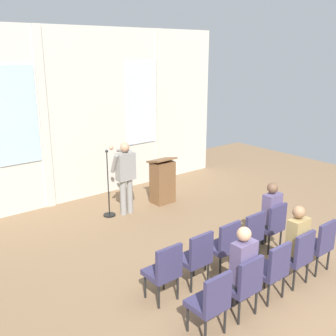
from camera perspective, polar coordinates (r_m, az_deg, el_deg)
The scene contains 18 objects.
ground_plane at distance 6.48m, azimuth 16.02°, elevation -18.44°, with size 15.58×15.58×0.00m, color #846647.
rear_partition at distance 10.09m, azimuth -11.79°, elevation 7.40°, with size 8.33×0.14×4.20m.
speaker at distance 9.05m, azimuth -6.14°, elevation -0.72°, with size 0.50×0.69×1.69m.
mic_stand at distance 9.17m, azimuth -8.46°, elevation -4.81°, with size 0.28×0.28×1.55m.
lectern at distance 9.79m, azimuth -0.80°, elevation -1.88°, with size 0.60×0.48×1.16m.
chair_r0_c0 at distance 6.07m, azimuth -0.52°, elevation -14.31°, with size 0.46×0.44×0.94m.
chair_r0_c1 at distance 6.43m, azimuth 4.07°, elevation -12.44°, with size 0.46×0.44×0.94m.
chair_r0_c2 at distance 6.83m, azimuth 8.08°, elevation -10.72°, with size 0.46×0.44×0.94m.
chair_r0_c3 at distance 7.27m, azimuth 11.59°, elevation -9.16°, with size 0.46×0.44×0.94m.
chair_r0_c4 at distance 7.74m, azimuth 14.66°, elevation -7.75°, with size 0.46×0.44×0.94m.
audience_r0_c4 at distance 7.70m, azimuth 14.28°, elevation -6.19°, with size 0.36×0.39×1.33m.
chair_r1_c0 at distance 5.46m, azimuth 6.19°, elevation -18.31°, with size 0.46×0.44×0.94m.
chair_r1_c1 at distance 5.86m, azimuth 10.81°, elevation -15.86°, with size 0.46×0.44×0.94m.
audience_r1_c1 at distance 5.79m, azimuth 10.32°, elevation -13.72°, with size 0.36×0.39×1.36m.
chair_r1_c2 at distance 6.30m, azimuth 14.72°, elevation -13.65°, with size 0.46×0.44×0.94m.
chair_r1_c3 at distance 6.77m, azimuth 18.04°, elevation -11.70°, with size 0.46×0.44×0.94m.
audience_r1_c3 at distance 6.72m, azimuth 17.62°, elevation -9.88°, with size 0.36×0.39×1.35m.
chair_r1_c4 at distance 7.27m, azimuth 20.88°, elevation -9.97°, with size 0.46×0.44×0.94m.
Camera 1 is at (-4.51, -2.89, 3.64)m, focal length 42.58 mm.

